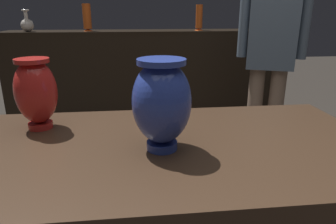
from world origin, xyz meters
The scene contains 7 objects.
back_display_shelf centered at (0.00, 2.20, 0.49)m, with size 2.60×0.40×0.99m.
vase_centerpiece centered at (-0.04, -0.03, 0.93)m, with size 0.16×0.16×0.25m.
vase_tall_behind centered at (-0.41, 0.17, 0.92)m, with size 0.13×0.13×0.22m.
shelf_vase_far_left centered at (-1.04, 2.12, 1.05)m, with size 0.11×0.11×0.19m.
shelf_vase_left centered at (-0.52, 2.16, 1.11)m, with size 0.09×0.09×0.24m.
shelf_vase_right centered at (0.52, 2.16, 1.10)m, with size 0.08×0.08×0.23m.
visitor_near_right centered at (0.86, 1.28, 0.91)m, with size 0.44×0.29×1.56m.
Camera 1 is at (-0.10, -0.79, 1.16)m, focal length 32.33 mm.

